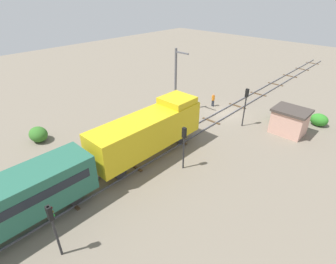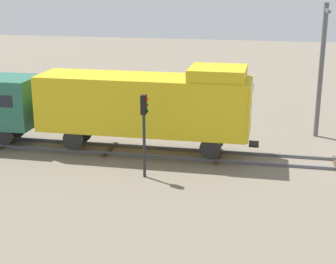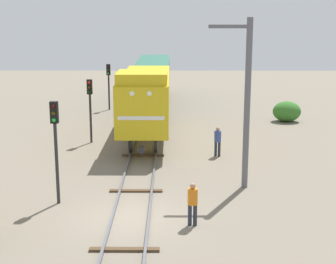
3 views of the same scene
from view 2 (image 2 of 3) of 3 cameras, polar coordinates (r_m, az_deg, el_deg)
The scene contains 5 objects.
locomotive at distance 26.91m, azimuth -2.35°, elevation 3.27°, with size 2.90×11.60×4.60m.
traffic_signal_mid at distance 23.55m, azimuth -2.66°, elevation 1.28°, with size 0.32×0.34×3.96m.
worker_by_signal at distance 30.77m, azimuth 6.49°, elevation 1.48°, with size 0.38×0.38×1.70m.
catenary_mast at distance 30.86m, azimuth 16.64°, elevation 6.86°, with size 1.94×0.28×7.73m.
bush_far at distance 38.50m, azimuth -7.13°, elevation 4.18°, with size 2.08×1.70×1.52m, color #326C26.
Camera 2 is at (-25.40, 6.45, 9.01)m, focal length 55.00 mm.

